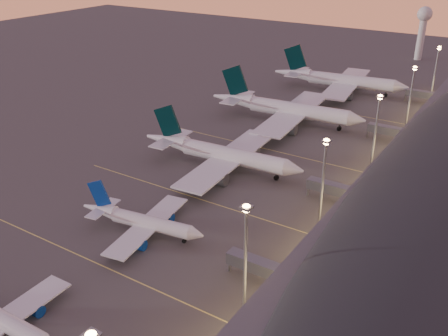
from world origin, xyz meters
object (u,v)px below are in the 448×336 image
at_px(airliner_narrow_north, 141,221).
at_px(airliner_wide_near, 220,154).
at_px(airliner_wide_far, 339,80).
at_px(radar_tower, 423,24).
at_px(airliner_wide_mid, 285,109).

relative_size(airliner_narrow_north, airliner_wide_near, 0.61).
xyz_separation_m(airliner_wide_far, radar_tower, (16.90, 93.75, 16.28)).
bearing_deg(airliner_wide_mid, airliner_wide_far, 82.23).
relative_size(airliner_narrow_north, airliner_wide_mid, 0.54).
xyz_separation_m(airliner_wide_near, radar_tower, (17.62, 202.47, 16.91)).
relative_size(airliner_narrow_north, airliner_wide_far, 0.54).
relative_size(airliner_wide_mid, radar_tower, 2.10).
bearing_deg(airliner_wide_near, radar_tower, 80.78).
bearing_deg(airliner_wide_mid, airliner_narrow_north, -91.23).
bearing_deg(radar_tower, airliner_wide_near, -94.97).
xyz_separation_m(airliner_narrow_north, airliner_wide_mid, (-6.75, 99.11, 2.21)).
distance_m(airliner_narrow_north, radar_tower, 249.38).
bearing_deg(airliner_narrow_north, airliner_wide_mid, 84.85).
height_order(airliner_narrow_north, airliner_wide_far, airliner_wide_far).
relative_size(airliner_wide_near, radar_tower, 1.85).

